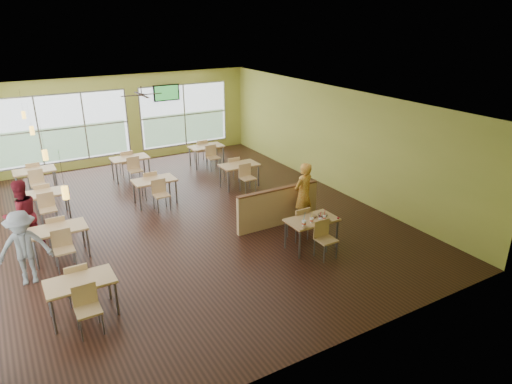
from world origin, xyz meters
TOP-DOWN VIEW (x-y plane):
  - room at (0.00, 0.00)m, footprint 12.00×12.04m
  - window_bays at (-2.65, 3.08)m, footprint 9.24×10.24m
  - main_table at (2.00, -3.00)m, footprint 1.22×1.52m
  - half_wall_divider at (2.00, -1.55)m, footprint 2.40×0.14m
  - dining_tables at (-1.05, 1.71)m, footprint 6.92×8.72m
  - pendant_lights at (-3.20, 0.68)m, footprint 0.11×7.31m
  - ceiling_fan at (-0.00, 3.00)m, footprint 1.25×1.25m
  - tv_backwall at (1.80, 5.90)m, footprint 1.00×0.07m
  - man_plaid at (2.59, -1.84)m, footprint 0.70×0.55m
  - patron_maroon at (-3.84, 0.42)m, footprint 1.00×0.89m
  - patron_grey at (-3.95, -1.26)m, footprint 1.10×0.71m
  - cup_blue at (1.61, -3.22)m, footprint 0.11×0.11m
  - cup_yellow at (1.87, -3.16)m, footprint 0.09×0.09m
  - cup_red_near at (2.04, -3.24)m, footprint 0.08×0.08m
  - cup_red_far at (2.22, -3.18)m, footprint 0.08×0.08m
  - food_basket at (2.32, -2.99)m, footprint 0.24×0.24m
  - ketchup_cup at (2.55, -3.29)m, footprint 0.06×0.06m
  - wrapper_left at (1.57, -3.30)m, footprint 0.17×0.16m
  - wrapper_mid at (2.08, -2.92)m, footprint 0.26×0.24m
  - wrapper_right at (2.25, -3.30)m, footprint 0.15×0.14m

SIDE VIEW (x-z plane):
  - half_wall_divider at x=2.00m, z-range 0.00..1.04m
  - dining_tables at x=-1.05m, z-range 0.20..1.07m
  - main_table at x=2.00m, z-range 0.20..1.07m
  - ketchup_cup at x=2.55m, z-range 0.75..0.77m
  - wrapper_right at x=2.25m, z-range 0.75..0.79m
  - wrapper_left at x=1.57m, z-range 0.75..0.79m
  - wrapper_mid at x=2.08m, z-range 0.75..0.80m
  - food_basket at x=2.32m, z-range 0.75..0.81m
  - patron_grey at x=-3.95m, z-range 0.00..1.61m
  - cup_red_far at x=2.22m, z-range 0.66..0.96m
  - cup_red_near at x=2.04m, z-range 0.66..0.96m
  - cup_yellow at x=1.87m, z-range 0.65..0.98m
  - cup_blue at x=1.61m, z-range 0.64..1.02m
  - man_plaid at x=2.59m, z-range 0.00..1.70m
  - patron_maroon at x=-3.84m, z-range 0.00..1.71m
  - window_bays at x=-2.65m, z-range 0.29..2.66m
  - room at x=0.00m, z-range 0.00..3.20m
  - tv_backwall at x=1.80m, z-range 2.15..2.75m
  - pendant_lights at x=-3.20m, z-range 2.02..2.88m
  - ceiling_fan at x=0.00m, z-range 2.80..3.09m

